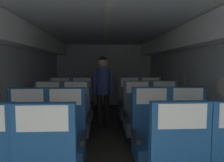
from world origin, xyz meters
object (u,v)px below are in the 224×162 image
seat_d_right_window (130,106)px  flight_attendant (103,84)px  seat_c_left_aisle (75,119)px  seat_c_right_window (138,118)px  seat_b_left_window (26,141)px  seat_b_left_aisle (65,141)px  seat_b_right_aisle (190,138)px  seat_b_right_window (153,139)px  seat_d_left_window (60,107)px  seat_c_right_aisle (165,117)px  seat_d_right_aisle (151,106)px  seat_d_left_aisle (82,106)px  seat_c_left_window (47,119)px

seat_d_right_window → flight_attendant: size_ratio=0.70×
seat_c_left_aisle → seat_c_right_window: (1.08, -0.00, 0.00)m
seat_b_left_window → seat_b_left_aisle: (0.47, -0.01, 0.00)m
seat_b_right_aisle → seat_b_right_window: 0.47m
seat_b_left_aisle → seat_b_right_window: size_ratio=1.00×
seat_b_right_window → seat_c_left_aisle: bearing=137.9°
flight_attendant → seat_d_left_window: bearing=-13.2°
seat_c_right_window → seat_b_right_window: bearing=-89.7°
seat_b_right_aisle → flight_attendant: (-1.08, 1.91, 0.49)m
seat_b_left_window → seat_d_right_window: 2.50m
seat_b_left_window → seat_c_left_aisle: (0.47, 0.98, 0.00)m
seat_c_right_aisle → seat_c_right_window: size_ratio=1.00×
seat_d_right_aisle → seat_d_right_window: bearing=-179.5°
seat_c_left_aisle → seat_d_left_aisle: 0.99m
seat_c_left_aisle → seat_c_right_aisle: size_ratio=1.00×
flight_attendant → seat_c_right_aisle: bearing=130.1°
seat_c_right_aisle → seat_c_left_window: bearing=-179.9°
seat_c_left_aisle → seat_d_right_window: bearing=42.2°
seat_b_left_window → seat_d_right_window: size_ratio=1.00×
seat_c_right_aisle → seat_d_left_window: bearing=154.3°
seat_c_left_window → seat_d_left_aisle: (0.49, 0.98, 0.00)m
seat_b_left_window → seat_b_right_aisle: size_ratio=1.00×
seat_c_left_aisle → seat_d_left_window: (-0.47, 0.99, 0.00)m
seat_c_left_window → seat_c_right_window: bearing=-0.5°
seat_c_right_window → seat_d_left_window: bearing=147.3°
seat_b_right_window → seat_c_right_aisle: bearing=64.3°
seat_b_left_aisle → seat_c_left_window: 1.11m
seat_b_right_window → seat_c_left_aisle: size_ratio=1.00×
seat_b_left_aisle → seat_d_left_aisle: same height
seat_c_right_window → seat_c_left_window: bearing=179.5°
seat_b_left_window → flight_attendant: bearing=63.6°
seat_b_left_aisle → seat_c_left_aisle: same height
seat_c_right_aisle → seat_b_left_aisle: bearing=-147.2°
seat_b_left_window → seat_b_left_aisle: 0.47m
seat_c_left_window → seat_c_right_window: same height
seat_d_left_aisle → seat_d_right_window: (1.07, -0.01, 0.00)m
seat_c_right_aisle → flight_attendant: flight_attendant is taller
seat_b_right_aisle → seat_c_right_window: same height
seat_b_left_window → seat_d_left_aisle: (0.48, 1.97, 0.00)m
seat_b_right_window → seat_d_right_aisle: size_ratio=1.00×
seat_d_right_aisle → seat_d_right_window: (-0.48, -0.00, 0.00)m
seat_b_right_aisle → seat_c_right_window: size_ratio=1.00×
seat_c_left_window → seat_d_left_window: bearing=89.4°
seat_c_left_aisle → seat_d_left_aisle: (0.01, 0.99, 0.00)m
seat_b_left_window → seat_c_right_aisle: bearing=26.0°
seat_c_left_window → seat_c_left_aisle: bearing=-1.2°
flight_attendant → seat_b_left_aisle: bearing=66.4°
seat_c_left_window → seat_b_left_aisle: bearing=-64.3°
seat_b_right_aisle → seat_c_right_window: bearing=116.2°
seat_b_right_aisle → seat_d_left_aisle: bearing=128.2°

